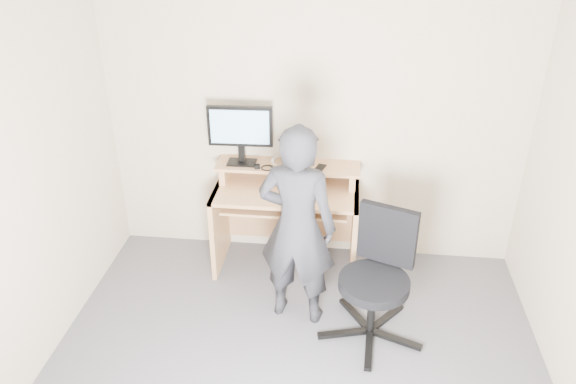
% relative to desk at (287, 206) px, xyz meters
% --- Properties ---
extents(back_wall, '(3.50, 0.02, 2.50)m').
position_rel_desk_xyz_m(back_wall, '(0.20, 0.22, 0.70)').
color(back_wall, '#C1B39A').
rests_on(back_wall, ground).
extents(ceiling, '(3.50, 3.50, 0.02)m').
position_rel_desk_xyz_m(ceiling, '(0.20, -1.53, 1.95)').
color(ceiling, white).
rests_on(ceiling, back_wall).
extents(desk, '(1.20, 0.60, 0.91)m').
position_rel_desk_xyz_m(desk, '(0.00, 0.00, 0.00)').
color(desk, tan).
rests_on(desk, ground).
extents(monitor, '(0.53, 0.15, 0.51)m').
position_rel_desk_xyz_m(monitor, '(-0.39, 0.05, 0.67)').
color(monitor, black).
rests_on(monitor, desk).
extents(external_drive, '(0.10, 0.14, 0.20)m').
position_rel_desk_xyz_m(external_drive, '(-0.01, 0.08, 0.46)').
color(external_drive, black).
rests_on(external_drive, desk).
extents(travel_mug, '(0.10, 0.10, 0.19)m').
position_rel_desk_xyz_m(travel_mug, '(0.01, 0.08, 0.46)').
color(travel_mug, silver).
rests_on(travel_mug, desk).
extents(smartphone, '(0.10, 0.14, 0.01)m').
position_rel_desk_xyz_m(smartphone, '(0.27, 0.03, 0.37)').
color(smartphone, black).
rests_on(smartphone, desk).
extents(charger, '(0.05, 0.05, 0.03)m').
position_rel_desk_xyz_m(charger, '(-0.25, -0.03, 0.38)').
color(charger, black).
rests_on(charger, desk).
extents(headphones, '(0.18, 0.18, 0.06)m').
position_rel_desk_xyz_m(headphones, '(-0.07, 0.12, 0.37)').
color(headphones, silver).
rests_on(headphones, desk).
extents(keyboard, '(0.48, 0.24, 0.03)m').
position_rel_desk_xyz_m(keyboard, '(-0.08, -0.17, 0.12)').
color(keyboard, black).
rests_on(keyboard, desk).
extents(mouse, '(0.10, 0.07, 0.04)m').
position_rel_desk_xyz_m(mouse, '(0.30, -0.18, 0.22)').
color(mouse, black).
rests_on(mouse, desk).
extents(office_chair, '(0.77, 0.74, 0.97)m').
position_rel_desk_xyz_m(office_chair, '(0.75, -0.83, -0.02)').
color(office_chair, black).
rests_on(office_chair, ground).
extents(person, '(0.64, 0.48, 1.59)m').
position_rel_desk_xyz_m(person, '(0.15, -0.71, 0.25)').
color(person, black).
rests_on(person, ground).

